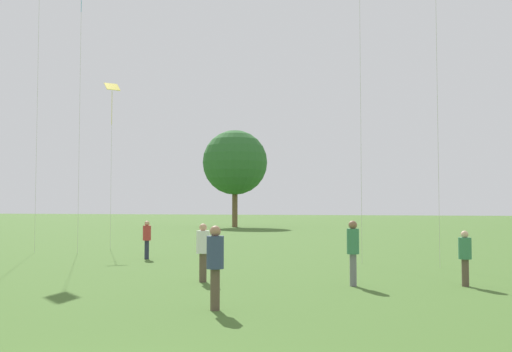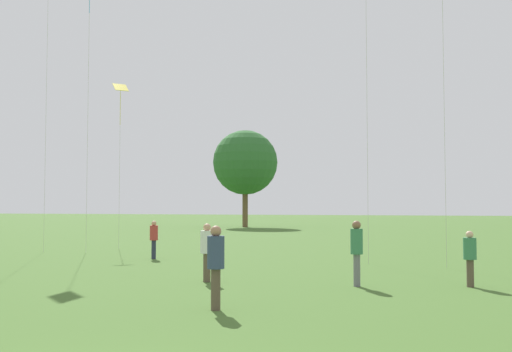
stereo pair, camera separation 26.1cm
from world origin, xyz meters
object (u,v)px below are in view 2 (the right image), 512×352
Objects in this scene: person_standing_0 at (216,260)px; person_standing_1 at (470,254)px; distant_tree_0 at (245,163)px; person_standing_2 at (357,247)px; kite_8 at (120,95)px; person_standing_3 at (207,247)px; person_standing_5 at (154,236)px.

person_standing_1 is at bearing -157.48° from person_standing_0.
distant_tree_0 is at bearing -95.72° from person_standing_0.
kite_8 reaches higher than person_standing_2.
person_standing_2 reaches higher than person_standing_1.
person_standing_0 is at bearing -56.11° from kite_8.
kite_8 reaches higher than person_standing_0.
person_standing_0 reaches higher than person_standing_3.
distant_tree_0 reaches higher than person_standing_5.
person_standing_3 is 0.16× the size of distant_tree_0.
kite_8 is 0.84× the size of distant_tree_0.
person_standing_1 is 48.62m from distant_tree_0.
distant_tree_0 is (-14.91, 44.17, 5.93)m from person_standing_3.
person_standing_3 is 0.19× the size of kite_8.
person_standing_1 is 21.27m from kite_8.
person_standing_2 is 0.21× the size of kite_8.
person_standing_3 is 1.06× the size of person_standing_5.
person_standing_5 is (-7.31, 10.66, -0.12)m from person_standing_0.
person_standing_3 reaches higher than person_standing_5.
person_standing_1 is 0.90× the size of person_standing_3.
person_standing_2 is 4.34m from person_standing_3.
person_standing_0 is 1.12× the size of person_standing_5.
person_standing_5 is 0.15× the size of distant_tree_0.
person_standing_1 is 3.10m from person_standing_2.
person_standing_1 is at bearing 165.12° from person_standing_2.
person_standing_1 is 0.15× the size of distant_tree_0.
person_standing_0 is 0.20× the size of kite_8.
person_standing_0 reaches higher than person_standing_5.
person_standing_0 is at bearing -155.48° from person_standing_1.
person_standing_2 is at bearing -139.97° from person_standing_0.
distant_tree_0 reaches higher than person_standing_3.
distant_tree_0 is (-19.22, 43.73, 5.84)m from person_standing_2.
distant_tree_0 is (-17.01, 48.50, 5.87)m from person_standing_0.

